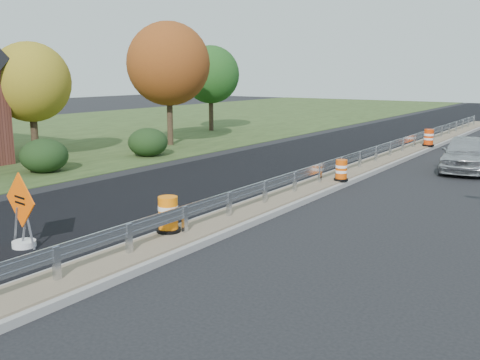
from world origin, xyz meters
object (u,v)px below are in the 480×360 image
Objects in this scene: barrel_median_far at (429,138)px; car_silver at (465,153)px; caution_sign at (23,229)px; barrel_median_near at (168,215)px; barrel_median_mid at (341,170)px.

car_silver reaches higher than barrel_median_far.
caution_sign is 2.04× the size of barrel_median_near.
barrel_median_far is 6.75m from car_silver.
car_silver reaches higher than barrel_median_mid.
barrel_median_far is at bearing 110.65° from car_silver.
caution_sign is 3.66m from barrel_median_near.
barrel_median_near is at bearing -92.52° from barrel_median_far.
barrel_median_mid is 0.17× the size of car_silver.
barrel_median_far is at bearing 87.48° from barrel_median_near.
caution_sign is 2.37× the size of barrel_median_mid.
barrel_median_far is (0.93, 21.09, 0.00)m from barrel_median_near.
caution_sign is 2.02× the size of barrel_median_far.
barrel_median_near is 0.20× the size of car_silver.
barrel_median_near is 0.99× the size of barrel_median_far.
barrel_median_near is 9.01m from barrel_median_mid.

